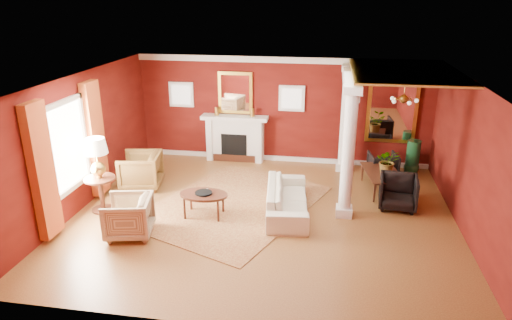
% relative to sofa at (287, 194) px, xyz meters
% --- Properties ---
extents(ground, '(8.00, 8.00, 0.00)m').
position_rel_sofa_xyz_m(ground, '(-0.48, -0.26, -0.43)').
color(ground, brown).
rests_on(ground, ground).
extents(room_shell, '(8.04, 7.04, 2.92)m').
position_rel_sofa_xyz_m(room_shell, '(-0.48, -0.26, 1.59)').
color(room_shell, '#64140D').
rests_on(room_shell, ground).
extents(fireplace, '(1.85, 0.42, 1.29)m').
position_rel_sofa_xyz_m(fireplace, '(-1.78, 3.06, 0.22)').
color(fireplace, white).
rests_on(fireplace, ground).
extents(overmantel_mirror, '(0.95, 0.07, 1.15)m').
position_rel_sofa_xyz_m(overmantel_mirror, '(-1.78, 3.19, 1.47)').
color(overmantel_mirror, gold).
rests_on(overmantel_mirror, fireplace).
extents(flank_window_left, '(0.70, 0.07, 0.70)m').
position_rel_sofa_xyz_m(flank_window_left, '(-3.33, 3.20, 1.37)').
color(flank_window_left, white).
rests_on(flank_window_left, room_shell).
extents(flank_window_right, '(0.70, 0.07, 0.70)m').
position_rel_sofa_xyz_m(flank_window_right, '(-0.23, 3.20, 1.37)').
color(flank_window_right, white).
rests_on(flank_window_right, room_shell).
extents(left_window, '(0.21, 2.55, 2.60)m').
position_rel_sofa_xyz_m(left_window, '(-4.38, -0.86, 1.00)').
color(left_window, white).
rests_on(left_window, room_shell).
extents(column_front, '(0.36, 0.36, 2.80)m').
position_rel_sofa_xyz_m(column_front, '(1.22, 0.04, 1.00)').
color(column_front, white).
rests_on(column_front, ground).
extents(column_back, '(0.36, 0.36, 2.80)m').
position_rel_sofa_xyz_m(column_back, '(1.22, 2.74, 1.00)').
color(column_back, white).
rests_on(column_back, ground).
extents(header_beam, '(0.30, 3.20, 0.32)m').
position_rel_sofa_xyz_m(header_beam, '(1.22, 1.64, 2.19)').
color(header_beam, white).
rests_on(header_beam, column_front).
extents(amber_ceiling, '(2.30, 3.40, 0.04)m').
position_rel_sofa_xyz_m(amber_ceiling, '(2.37, 1.49, 2.44)').
color(amber_ceiling, gold).
rests_on(amber_ceiling, room_shell).
extents(dining_mirror, '(1.30, 0.07, 1.70)m').
position_rel_sofa_xyz_m(dining_mirror, '(2.42, 3.19, 1.12)').
color(dining_mirror, gold).
rests_on(dining_mirror, room_shell).
extents(chandelier, '(0.60, 0.62, 0.75)m').
position_rel_sofa_xyz_m(chandelier, '(2.42, 1.54, 1.82)').
color(chandelier, '#B9913A').
rests_on(chandelier, room_shell).
extents(crown_trim, '(8.00, 0.08, 0.16)m').
position_rel_sofa_xyz_m(crown_trim, '(-0.48, 3.20, 2.39)').
color(crown_trim, white).
rests_on(crown_trim, room_shell).
extents(base_trim, '(8.00, 0.08, 0.12)m').
position_rel_sofa_xyz_m(base_trim, '(-0.48, 3.20, -0.37)').
color(base_trim, white).
rests_on(base_trim, ground).
extents(rug, '(4.38, 4.94, 0.02)m').
position_rel_sofa_xyz_m(rug, '(-1.22, 0.15, -0.42)').
color(rug, maroon).
rests_on(rug, ground).
extents(sofa, '(0.86, 2.23, 0.85)m').
position_rel_sofa_xyz_m(sofa, '(0.00, 0.00, 0.00)').
color(sofa, white).
rests_on(sofa, ground).
extents(armchair_leopard, '(1.01, 1.06, 0.95)m').
position_rel_sofa_xyz_m(armchair_leopard, '(-3.65, 0.79, 0.05)').
color(armchair_leopard, black).
rests_on(armchair_leopard, ground).
extents(armchair_stripe, '(0.96, 1.00, 0.88)m').
position_rel_sofa_xyz_m(armchair_stripe, '(-2.95, -1.49, 0.02)').
color(armchair_stripe, tan).
rests_on(armchair_stripe, ground).
extents(coffee_table, '(1.03, 1.03, 0.52)m').
position_rel_sofa_xyz_m(coffee_table, '(-1.72, -0.46, 0.05)').
color(coffee_table, black).
rests_on(coffee_table, ground).
extents(coffee_book, '(0.16, 0.11, 0.24)m').
position_rel_sofa_xyz_m(coffee_book, '(-1.78, -0.42, 0.21)').
color(coffee_book, black).
rests_on(coffee_book, coffee_table).
extents(side_table, '(0.66, 0.66, 1.65)m').
position_rel_sofa_xyz_m(side_table, '(-3.98, -0.56, 0.71)').
color(side_table, black).
rests_on(side_table, ground).
extents(dining_table, '(0.70, 1.44, 0.77)m').
position_rel_sofa_xyz_m(dining_table, '(2.14, 1.49, -0.04)').
color(dining_table, black).
rests_on(dining_table, ground).
extents(dining_chair_near, '(0.85, 0.81, 0.81)m').
position_rel_sofa_xyz_m(dining_chair_near, '(2.38, 0.62, -0.02)').
color(dining_chair_near, black).
rests_on(dining_chair_near, ground).
extents(dining_chair_far, '(0.78, 0.75, 0.70)m').
position_rel_sofa_xyz_m(dining_chair_far, '(2.22, 2.43, -0.07)').
color(dining_chair_far, black).
rests_on(dining_chair_far, ground).
extents(green_urn, '(0.39, 0.39, 0.93)m').
position_rel_sofa_xyz_m(green_urn, '(2.99, 2.74, -0.06)').
color(green_urn, '#154322').
rests_on(green_urn, ground).
extents(potted_plant, '(0.56, 0.62, 0.47)m').
position_rel_sofa_xyz_m(potted_plant, '(2.21, 1.46, 0.58)').
color(potted_plant, '#26591E').
rests_on(potted_plant, dining_table).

